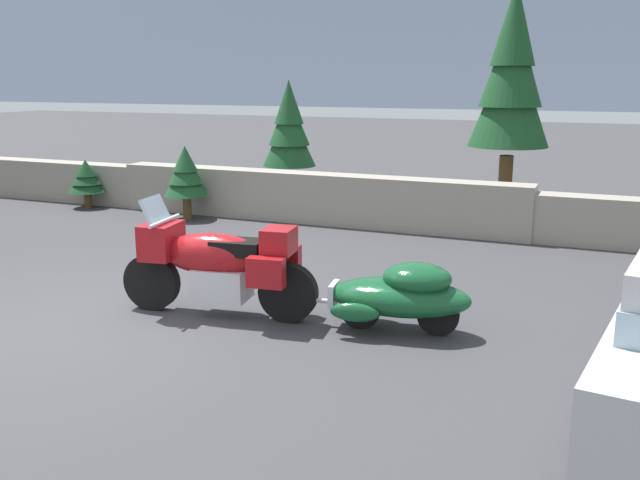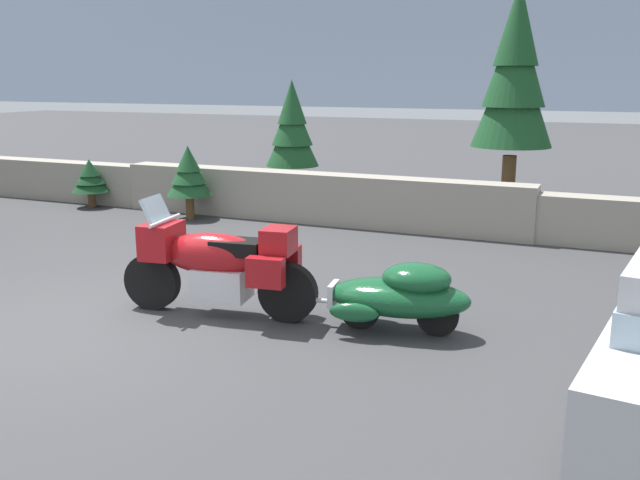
{
  "view_description": "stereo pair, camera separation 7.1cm",
  "coord_description": "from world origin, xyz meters",
  "px_view_note": "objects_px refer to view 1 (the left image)",
  "views": [
    {
      "loc": [
        5.1,
        -5.48,
        2.62
      ],
      "look_at": [
        2.15,
        1.49,
        0.85
      ],
      "focal_mm": 38.82,
      "sensor_mm": 36.0,
      "label": 1
    },
    {
      "loc": [
        5.17,
        -5.45,
        2.62
      ],
      "look_at": [
        2.15,
        1.49,
        0.85
      ],
      "focal_mm": 38.82,
      "sensor_mm": 36.0,
      "label": 2
    }
  ],
  "objects_px": {
    "touring_motorcycle": "(217,262)",
    "car_shaped_trailer": "(400,294)",
    "pine_tree_far_right": "(512,74)",
    "pine_tree_secondary": "(289,128)"
  },
  "relations": [
    {
      "from": "touring_motorcycle",
      "to": "pine_tree_far_right",
      "type": "height_order",
      "value": "pine_tree_far_right"
    },
    {
      "from": "pine_tree_secondary",
      "to": "touring_motorcycle",
      "type": "bearing_deg",
      "value": -71.3
    },
    {
      "from": "touring_motorcycle",
      "to": "pine_tree_secondary",
      "type": "bearing_deg",
      "value": 108.7
    },
    {
      "from": "car_shaped_trailer",
      "to": "pine_tree_secondary",
      "type": "relative_size",
      "value": 0.85
    },
    {
      "from": "car_shaped_trailer",
      "to": "pine_tree_far_right",
      "type": "distance_m",
      "value": 6.74
    },
    {
      "from": "touring_motorcycle",
      "to": "car_shaped_trailer",
      "type": "distance_m",
      "value": 2.08
    },
    {
      "from": "touring_motorcycle",
      "to": "pine_tree_far_right",
      "type": "relative_size",
      "value": 0.53
    },
    {
      "from": "car_shaped_trailer",
      "to": "pine_tree_far_right",
      "type": "xyz_separation_m",
      "value": [
        0.13,
        6.34,
        2.29
      ]
    },
    {
      "from": "touring_motorcycle",
      "to": "car_shaped_trailer",
      "type": "xyz_separation_m",
      "value": [
        2.04,
        0.3,
        -0.21
      ]
    },
    {
      "from": "car_shaped_trailer",
      "to": "pine_tree_far_right",
      "type": "relative_size",
      "value": 0.52
    }
  ]
}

